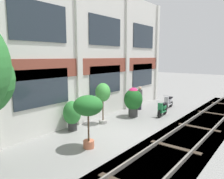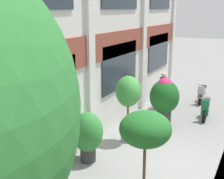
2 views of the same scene
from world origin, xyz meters
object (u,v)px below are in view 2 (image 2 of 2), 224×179
at_px(potted_plant_ribbed_drum, 164,97).
at_px(resident_by_doorway, 163,89).
at_px(scooter_second_parked, 206,108).
at_px(potted_plant_stone_basin, 88,134).
at_px(potted_plant_terracotta_small, 145,133).
at_px(scooter_near_curb, 202,93).
at_px(potted_plant_tall_urn, 128,94).

bearing_deg(potted_plant_ribbed_drum, resident_by_doorway, 18.68).
bearing_deg(resident_by_doorway, scooter_second_parked, -48.38).
distance_m(potted_plant_stone_basin, resident_by_doorway, 5.82).
bearing_deg(potted_plant_terracotta_small, resident_by_doorway, 14.05).
bearing_deg(potted_plant_terracotta_small, scooter_near_curb, 2.07).
distance_m(potted_plant_stone_basin, scooter_near_curb, 7.73).
distance_m(potted_plant_stone_basin, scooter_second_parked, 5.81).
xyz_separation_m(potted_plant_tall_urn, scooter_near_curb, (5.70, -1.35, -1.21)).
height_order(potted_plant_ribbed_drum, potted_plant_tall_urn, potted_plant_tall_urn).
relative_size(potted_plant_terracotta_small, potted_plant_stone_basin, 1.45).
bearing_deg(potted_plant_ribbed_drum, scooter_near_curb, -12.73).
height_order(potted_plant_terracotta_small, potted_plant_tall_urn, potted_plant_tall_urn).
distance_m(potted_plant_ribbed_drum, resident_by_doorway, 1.92).
xyz_separation_m(scooter_near_curb, resident_by_doorway, (-1.70, 1.40, 0.43)).
relative_size(potted_plant_terracotta_small, resident_by_doorway, 1.33).
distance_m(potted_plant_ribbed_drum, scooter_near_curb, 3.65).
bearing_deg(resident_by_doorway, potted_plant_terracotta_small, -109.48).
xyz_separation_m(potted_plant_terracotta_small, resident_by_doorway, (6.84, 1.71, -0.79)).
relative_size(scooter_near_curb, scooter_second_parked, 1.00).
distance_m(potted_plant_ribbed_drum, potted_plant_tall_urn, 2.33).
xyz_separation_m(potted_plant_terracotta_small, potted_plant_ribbed_drum, (5.03, 1.10, -0.61)).
distance_m(potted_plant_terracotta_small, scooter_near_curb, 8.64).
height_order(potted_plant_ribbed_drum, resident_by_doorway, potted_plant_ribbed_drum).
bearing_deg(potted_plant_ribbed_drum, potted_plant_stone_basin, 165.63).
height_order(potted_plant_ribbed_drum, scooter_near_curb, potted_plant_ribbed_drum).
relative_size(potted_plant_ribbed_drum, scooter_second_parked, 1.30).
relative_size(potted_plant_stone_basin, scooter_second_parked, 1.08).
relative_size(potted_plant_stone_basin, potted_plant_tall_urn, 0.66).
xyz_separation_m(scooter_second_parked, resident_by_doorway, (0.52, 1.97, 0.43)).
distance_m(potted_plant_terracotta_small, potted_plant_tall_urn, 3.30).
bearing_deg(potted_plant_tall_urn, scooter_near_curb, -13.37).
distance_m(potted_plant_terracotta_small, resident_by_doorway, 7.10).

